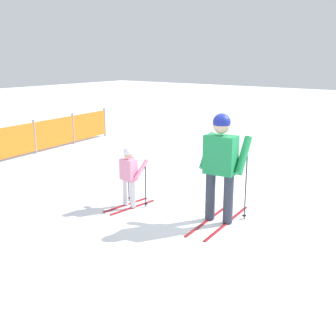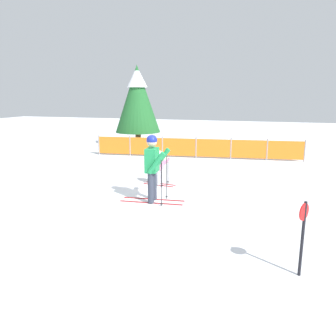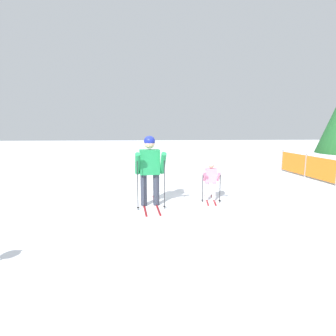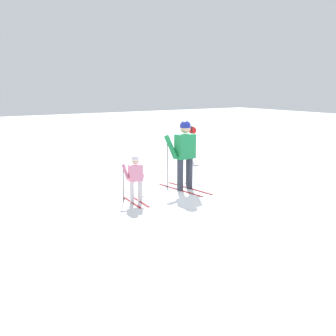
{
  "view_description": "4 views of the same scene",
  "coord_description": "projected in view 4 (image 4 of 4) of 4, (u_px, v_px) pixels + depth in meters",
  "views": [
    {
      "loc": [
        -5.95,
        -3.37,
        2.73
      ],
      "look_at": [
        -0.33,
        0.82,
        0.85
      ],
      "focal_mm": 45.0,
      "sensor_mm": 36.0,
      "label": 1
    },
    {
      "loc": [
        2.87,
        -8.15,
        2.85
      ],
      "look_at": [
        0.09,
        0.8,
        0.77
      ],
      "focal_mm": 35.0,
      "sensor_mm": 36.0,
      "label": 2
    },
    {
      "loc": [
        6.63,
        0.01,
        2.11
      ],
      "look_at": [
        -0.44,
        0.43,
        0.94
      ],
      "focal_mm": 28.0,
      "sensor_mm": 36.0,
      "label": 3
    },
    {
      "loc": [
        -8.94,
        6.31,
        2.74
      ],
      "look_at": [
        -0.24,
        0.57,
        0.68
      ],
      "focal_mm": 45.0,
      "sensor_mm": 36.0,
      "label": 4
    }
  ],
  "objects": [
    {
      "name": "skier_adult",
      "position": [
        185.0,
        149.0,
        11.03
      ],
      "size": [
        1.76,
        0.81,
        1.84
      ],
      "rotation": [
        0.0,
        0.0,
        0.1
      ],
      "color": "maroon",
      "rests_on": "ground_plane"
    },
    {
      "name": "skier_child",
      "position": [
        135.0,
        175.0,
        9.89
      ],
      "size": [
        1.08,
        0.54,
        1.13
      ],
      "rotation": [
        0.0,
        0.0,
        -0.12
      ],
      "color": "maroon",
      "rests_on": "ground_plane"
    },
    {
      "name": "ground_plane",
      "position": [
        181.0,
        189.0,
        11.26
      ],
      "size": [
        60.0,
        60.0,
        0.0
      ],
      "primitive_type": "plane",
      "color": "white"
    },
    {
      "name": "trail_marker",
      "position": [
        192.0,
        139.0,
        15.54
      ],
      "size": [
        0.16,
        0.25,
        1.25
      ],
      "color": "black",
      "rests_on": "ground_plane"
    }
  ]
}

